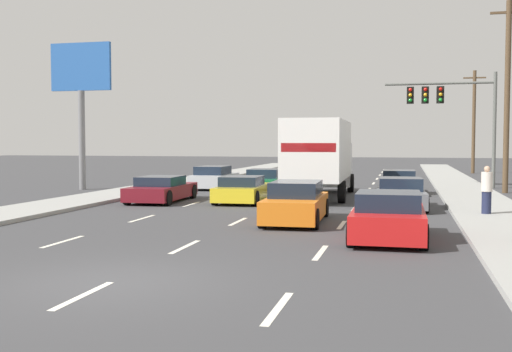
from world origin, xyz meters
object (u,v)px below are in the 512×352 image
object	(u,v)px
car_maroon	(162,190)
box_truck	(321,153)
car_orange	(296,203)
utility_pole_mid	(507,95)
car_yellow	(243,190)
pedestrian_near_corner	(487,190)
car_gray	(400,195)
roadside_billboard	(81,87)
car_green	(265,181)
car_red	(388,217)
utility_pole_far	(474,120)
car_tan	(399,183)
car_silver	(214,178)
traffic_signal_mast	(443,102)

from	to	relation	value
car_maroon	box_truck	xyz separation A→B (m)	(6.59, 3.29, 1.56)
car_orange	utility_pole_mid	world-z (taller)	utility_pole_mid
car_yellow	utility_pole_mid	world-z (taller)	utility_pole_mid
car_orange	utility_pole_mid	xyz separation A→B (m)	(8.46, 13.82, 4.40)
car_yellow	pedestrian_near_corner	bearing A→B (deg)	-18.92
pedestrian_near_corner	box_truck	bearing A→B (deg)	137.27
utility_pole_mid	car_gray	bearing A→B (deg)	-120.47
car_orange	pedestrian_near_corner	distance (m)	6.78
car_yellow	roadside_billboard	bearing A→B (deg)	155.29
car_green	car_red	size ratio (longest dim) A/B	1.04
box_truck	utility_pole_far	distance (m)	27.17
car_tan	pedestrian_near_corner	xyz separation A→B (m)	(3.04, -9.51, 0.42)
car_green	car_yellow	size ratio (longest dim) A/B	0.99
car_silver	car_maroon	xyz separation A→B (m)	(-0.03, -7.59, -0.07)
car_orange	roadside_billboard	bearing A→B (deg)	141.98
box_truck	utility_pole_far	xyz separation A→B (m)	(9.33, 25.41, 2.31)
car_maroon	car_red	world-z (taller)	car_red
utility_pole_far	pedestrian_near_corner	world-z (taller)	utility_pole_far
car_yellow	traffic_signal_mast	bearing A→B (deg)	51.29
car_silver	utility_pole_mid	size ratio (longest dim) A/B	0.43
car_green	pedestrian_near_corner	bearing A→B (deg)	-43.10
car_silver	traffic_signal_mast	xyz separation A→B (m)	(12.46, 4.00, 4.29)
box_truck	car_orange	world-z (taller)	box_truck
utility_pole_mid	pedestrian_near_corner	xyz separation A→B (m)	(-2.25, -11.11, -4.06)
car_red	roadside_billboard	distance (m)	22.33
car_maroon	car_tan	xyz separation A→B (m)	(10.13, 6.71, 0.02)
car_yellow	box_truck	xyz separation A→B (m)	(3.00, 2.80, 1.55)
box_truck	utility_pole_far	size ratio (longest dim) A/B	1.06
box_truck	pedestrian_near_corner	distance (m)	9.04
box_truck	roadside_billboard	xyz separation A→B (m)	(-13.41, 1.99, 3.52)
car_silver	car_orange	distance (m)	14.82
car_yellow	car_green	bearing A→B (deg)	93.78
car_red	car_orange	bearing A→B (deg)	135.33
car_tan	car_silver	bearing A→B (deg)	175.04
car_maroon	car_gray	xyz separation A→B (m)	(10.26, -0.48, 0.03)
car_gray	car_green	bearing A→B (deg)	135.14
traffic_signal_mast	car_green	bearing A→B (deg)	-151.52
car_silver	car_red	bearing A→B (deg)	-58.21
car_silver	roadside_billboard	bearing A→B (deg)	-161.40
car_orange	car_red	bearing A→B (deg)	-44.67
utility_pole_far	box_truck	bearing A→B (deg)	-110.17
car_silver	car_gray	size ratio (longest dim) A/B	0.97
roadside_billboard	utility_pole_far	bearing A→B (deg)	45.84
car_silver	utility_pole_far	bearing A→B (deg)	53.04
car_gray	car_silver	bearing A→B (deg)	141.71
box_truck	traffic_signal_mast	bearing A→B (deg)	54.58
roadside_billboard	car_yellow	bearing A→B (deg)	-24.71
car_red	car_gray	bearing A→B (deg)	88.22
car_gray	car_maroon	bearing A→B (deg)	177.31
car_maroon	traffic_signal_mast	world-z (taller)	traffic_signal_mast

